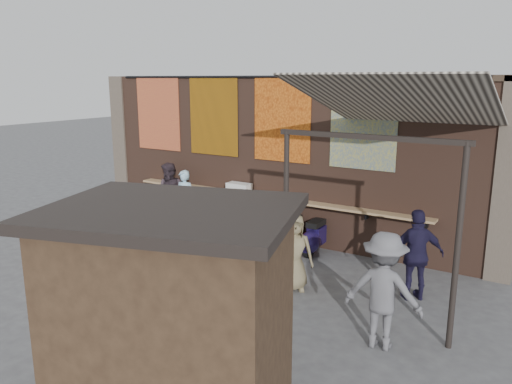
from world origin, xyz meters
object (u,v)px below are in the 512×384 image
shopper_navy (417,255)px  diner_right (170,195)px  shelf_box (239,188)px  scooter_stool_4 (249,228)px  scooter_stool_6 (290,234)px  scooter_stool_7 (314,238)px  scooter_stool_0 (173,212)px  scooter_stool_2 (210,219)px  market_stall (175,327)px  shopper_grey (383,291)px  scooter_stool_1 (188,216)px  diner_left (185,200)px  scooter_stool_3 (226,223)px  scooter_stool_5 (270,231)px  shopper_tan (294,252)px

shopper_navy → diner_right: bearing=-44.8°
shelf_box → scooter_stool_4: shelf_box is taller
scooter_stool_6 → scooter_stool_7: scooter_stool_6 is taller
scooter_stool_0 → scooter_stool_7: 4.25m
scooter_stool_4 → shelf_box: bearing=149.7°
scooter_stool_2 → scooter_stool_4: scooter_stool_2 is taller
market_stall → shopper_grey: bearing=47.8°
scooter_stool_1 → diner_left: 0.42m
scooter_stool_1 → diner_left: (-0.13, 0.04, 0.40)m
scooter_stool_2 → scooter_stool_3: bearing=-1.7°
scooter_stool_7 → shopper_navy: bearing=-24.5°
scooter_stool_7 → diner_left: 3.80m
scooter_stool_0 → shopper_grey: 7.53m
scooter_stool_1 → scooter_stool_7: (3.64, 0.06, -0.01)m
scooter_stool_6 → market_stall: (1.76, -6.04, 0.85)m
scooter_stool_3 → scooter_stool_7: scooter_stool_7 is taller
diner_left → diner_right: 0.50m
scooter_stool_2 → scooter_stool_4: bearing=1.2°
scooter_stool_0 → shopper_navy: shopper_navy is taller
scooter_stool_4 → diner_left: diner_left is taller
scooter_stool_5 → scooter_stool_6: (0.55, -0.04, 0.02)m
scooter_stool_3 → scooter_stool_0: bearing=178.7°
scooter_stool_2 → diner_left: diner_left is taller
scooter_stool_5 → scooter_stool_6: 0.55m
scooter_stool_0 → shopper_navy: bearing=-9.9°
scooter_stool_2 → scooter_stool_7: (2.96, 0.00, -0.01)m
scooter_stool_2 → shopper_navy: (5.54, -1.17, 0.45)m
scooter_stool_5 → shopper_navy: 3.92m
scooter_stool_0 → shopper_grey: (6.83, -3.13, 0.50)m
scooter_stool_4 → shopper_tan: shopper_tan is taller
scooter_stool_6 → diner_right: bearing=179.5°
scooter_stool_3 → diner_right: bearing=180.0°
scooter_stool_5 → scooter_stool_7: (1.15, 0.01, 0.01)m
shopper_grey → scooter_stool_3: bearing=-36.4°
scooter_stool_3 → diner_left: bearing=179.9°
scooter_stool_2 → shopper_tan: 3.99m
shopper_grey → diner_left: bearing=-30.7°
scooter_stool_7 → diner_left: size_ratio=0.52×
scooter_stool_1 → market_stall: size_ratio=0.34×
shelf_box → shopper_navy: shopper_navy is taller
shopper_grey → market_stall: market_stall is taller
shelf_box → scooter_stool_1: shelf_box is taller
diner_left → shopper_navy: 6.45m
scooter_stool_0 → shopper_tan: bearing=-22.7°
diner_right → shopper_navy: (6.84, -1.15, -0.03)m
scooter_stool_1 → shopper_navy: 6.33m
diner_left → shopper_tan: 4.70m
scooter_stool_1 → scooter_stool_2: 0.68m
shelf_box → scooter_stool_5: 1.42m
scooter_stool_0 → diner_left: (0.47, -0.04, 0.40)m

